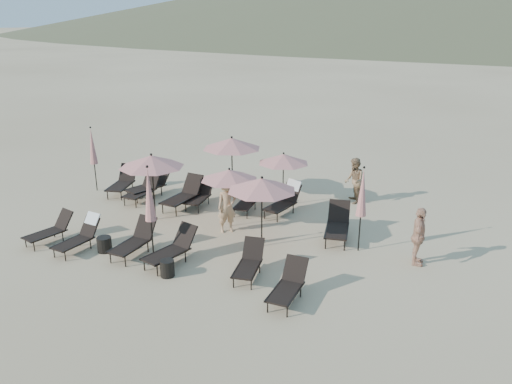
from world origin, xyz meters
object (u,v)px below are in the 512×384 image
at_px(lounger_1, 80,235).
at_px(side_table_0, 104,244).
at_px(lounger_4, 249,262).
at_px(beachgoer_c, 418,236).
at_px(lounger_13, 123,182).
at_px(lounger_7, 200,195).
at_px(lounger_8, 184,194).
at_px(lounger_3, 172,248).
at_px(umbrella_closed_0, 149,195).
at_px(lounger_6, 153,181).
at_px(lounger_2, 135,240).
at_px(lounger_0, 51,229).
at_px(lounger_12, 143,189).
at_px(umbrella_closed_2, 92,146).
at_px(lounger_5, 288,285).
at_px(umbrella_open_3, 232,143).
at_px(lounger_10, 285,199).
at_px(umbrella_open_4, 283,159).
at_px(lounger_9, 247,200).
at_px(beachgoer_a, 227,207).
at_px(lounger_11, 338,224).
at_px(umbrella_closed_1, 362,193).
at_px(side_table_1, 167,268).
at_px(umbrella_open_1, 229,175).
at_px(umbrella_open_0, 152,161).
at_px(beachgoer_b, 354,181).
at_px(umbrella_open_2, 262,185).

relative_size(lounger_1, side_table_0, 3.53).
bearing_deg(lounger_4, beachgoer_c, 22.06).
distance_m(lounger_4, lounger_13, 8.41).
relative_size(lounger_7, lounger_8, 0.86).
bearing_deg(lounger_3, umbrella_closed_0, -165.34).
bearing_deg(lounger_7, lounger_6, 166.03).
distance_m(lounger_2, umbrella_closed_0, 1.63).
bearing_deg(lounger_4, lounger_2, 172.07).
distance_m(side_table_0, beachgoer_c, 8.96).
height_order(lounger_0, lounger_12, lounger_12).
bearing_deg(lounger_3, umbrella_closed_2, 160.54).
bearing_deg(lounger_2, lounger_4, 3.46).
bearing_deg(lounger_5, lounger_4, 152.20).
distance_m(umbrella_open_3, beachgoer_c, 7.87).
bearing_deg(lounger_10, lounger_3, -95.91).
bearing_deg(umbrella_open_4, umbrella_open_3, -179.90).
relative_size(lounger_6, lounger_7, 1.25).
bearing_deg(umbrella_open_3, lounger_9, -43.49).
distance_m(lounger_4, beachgoer_a, 3.07).
xyz_separation_m(lounger_1, lounger_7, (1.23, 4.65, -0.04)).
bearing_deg(lounger_11, lounger_7, 160.43).
xyz_separation_m(lounger_2, umbrella_closed_1, (5.78, 3.05, 1.36)).
bearing_deg(side_table_1, lounger_2, 156.82).
bearing_deg(lounger_9, umbrella_open_3, 127.89).
bearing_deg(umbrella_open_4, lounger_5, -65.93).
xyz_separation_m(lounger_11, umbrella_open_3, (-4.78, 2.01, 1.63)).
relative_size(lounger_7, umbrella_open_1, 0.80).
relative_size(lounger_2, lounger_8, 0.88).
relative_size(lounger_3, umbrella_open_0, 0.76).
bearing_deg(lounger_7, umbrella_closed_1, -19.22).
relative_size(umbrella_open_0, beachgoer_a, 1.40).
height_order(umbrella_open_3, umbrella_closed_0, umbrella_closed_0).
xyz_separation_m(lounger_2, lounger_12, (-2.66, 3.79, 0.00)).
xyz_separation_m(lounger_1, umbrella_closed_2, (-3.40, 4.34, 1.34)).
xyz_separation_m(lounger_2, lounger_6, (-2.68, 4.43, 0.12)).
bearing_deg(lounger_2, lounger_0, -172.13).
bearing_deg(lounger_0, beachgoer_b, 57.22).
xyz_separation_m(lounger_1, lounger_2, (1.66, 0.43, -0.02)).
distance_m(lounger_5, lounger_9, 6.06).
height_order(lounger_1, umbrella_closed_0, umbrella_closed_0).
bearing_deg(umbrella_closed_0, lounger_4, 5.80).
distance_m(umbrella_closed_0, beachgoer_a, 3.00).
bearing_deg(side_table_0, lounger_0, -174.84).
distance_m(lounger_7, lounger_10, 3.15).
height_order(umbrella_open_0, umbrella_open_2, umbrella_open_0).
height_order(umbrella_open_1, umbrella_open_4, umbrella_open_1).
height_order(lounger_7, umbrella_closed_2, umbrella_closed_2).
xyz_separation_m(umbrella_open_1, side_table_1, (0.14, -3.72, -1.54)).
relative_size(lounger_7, side_table_0, 3.60).
bearing_deg(umbrella_open_2, umbrella_closed_1, 19.64).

